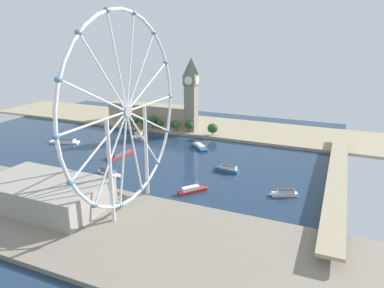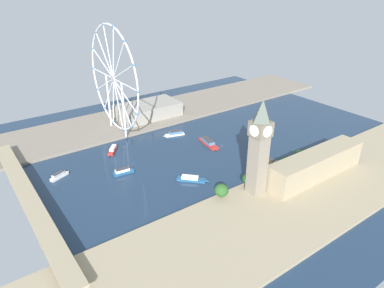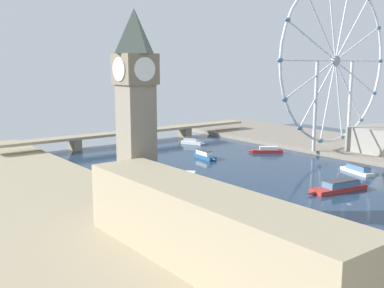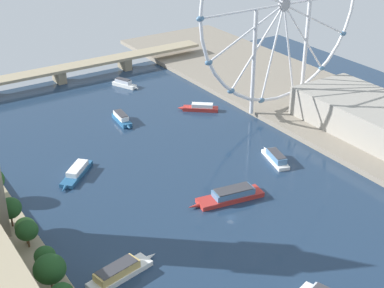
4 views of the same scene
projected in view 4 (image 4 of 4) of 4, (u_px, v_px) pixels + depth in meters
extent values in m
plane|color=#1E334C|center=(231.00, 217.00, 252.91)|extent=(414.00, 414.00, 0.00)
cylinder|color=#513823|center=(52.00, 285.00, 205.26)|extent=(0.80, 0.80, 4.84)
ellipsoid|color=#1E471E|center=(50.00, 269.00, 202.04)|extent=(11.75, 11.75, 10.58)
cylinder|color=#513823|center=(46.00, 267.00, 214.82)|extent=(0.80, 0.80, 3.94)
ellipsoid|color=#1E471E|center=(45.00, 256.00, 212.47)|extent=(8.08, 8.08, 7.28)
cylinder|color=#513823|center=(29.00, 242.00, 228.01)|extent=(0.80, 0.80, 4.41)
ellipsoid|color=#1E471E|center=(27.00, 230.00, 225.38)|extent=(9.05, 9.05, 8.15)
cylinder|color=#513823|center=(27.00, 238.00, 229.95)|extent=(0.80, 0.80, 4.85)
ellipsoid|color=#386B2D|center=(25.00, 227.00, 227.36)|extent=(8.26, 8.26, 7.44)
cylinder|color=#513823|center=(12.00, 221.00, 240.82)|extent=(0.80, 0.80, 4.98)
ellipsoid|color=#1E471E|center=(10.00, 208.00, 237.92)|extent=(9.85, 9.85, 8.87)
torus|color=silver|center=(284.00, 5.00, 328.88)|extent=(117.94, 1.97, 117.94)
cylinder|color=#99999E|center=(284.00, 5.00, 328.88)|extent=(6.96, 3.00, 6.96)
cylinder|color=silver|center=(244.00, 11.00, 314.74)|extent=(57.98, 1.18, 1.18)
cylinder|color=silver|center=(247.00, 33.00, 321.82)|extent=(52.76, 1.18, 26.23)
cylinder|color=silver|center=(257.00, 48.00, 330.30)|extent=(37.08, 1.18, 46.07)
cylinder|color=silver|center=(272.00, 54.00, 338.50)|extent=(14.06, 1.18, 56.79)
cylinder|color=silver|center=(289.00, 50.00, 344.79)|extent=(14.06, 1.18, 56.79)
cylinder|color=silver|center=(304.00, 38.00, 347.93)|extent=(37.08, 1.18, 46.07)
cylinder|color=silver|center=(315.00, 20.00, 347.30)|extent=(52.76, 1.18, 26.23)
ellipsoid|color=teal|center=(200.00, 19.00, 300.60)|extent=(4.80, 3.20, 3.20)
ellipsoid|color=teal|center=(209.00, 63.00, 314.76)|extent=(4.80, 3.20, 3.20)
ellipsoid|color=teal|center=(231.00, 91.00, 331.72)|extent=(4.80, 3.20, 3.20)
ellipsoid|color=teal|center=(261.00, 100.00, 348.12)|extent=(4.80, 3.20, 3.20)
ellipsoid|color=teal|center=(293.00, 92.00, 360.70)|extent=(4.80, 3.20, 3.20)
ellipsoid|color=teal|center=(322.00, 68.00, 366.99)|extent=(4.80, 3.20, 3.20)
ellipsoid|color=teal|center=(343.00, 34.00, 365.72)|extent=(4.80, 3.20, 3.20)
cylinder|color=silver|center=(305.00, 52.00, 353.04)|extent=(2.40, 2.40, 63.16)
cylinder|color=silver|center=(254.00, 63.00, 333.24)|extent=(2.40, 2.40, 63.16)
cube|color=gray|center=(366.00, 114.00, 324.78)|extent=(44.85, 79.64, 17.00)
cube|color=tan|center=(59.00, 69.00, 399.42)|extent=(226.00, 13.86, 2.00)
cube|color=gray|center=(59.00, 76.00, 401.74)|extent=(6.00, 12.47, 8.26)
cube|color=gray|center=(125.00, 63.00, 426.78)|extent=(6.00, 12.47, 8.26)
cube|color=white|center=(275.00, 159.00, 298.94)|extent=(12.03, 23.15, 1.89)
cone|color=white|center=(265.00, 149.00, 309.97)|extent=(2.92, 4.38, 1.89)
cube|color=teal|center=(277.00, 156.00, 296.86)|extent=(9.02, 15.59, 3.10)
cube|color=#38383D|center=(277.00, 153.00, 296.09)|extent=(8.38, 14.11, 0.30)
cube|color=#235684|center=(77.00, 174.00, 285.48)|extent=(23.60, 22.96, 2.00)
cone|color=#235684|center=(64.00, 189.00, 272.24)|extent=(4.79, 4.70, 2.00)
cube|color=white|center=(77.00, 168.00, 285.58)|extent=(15.05, 14.73, 2.59)
cube|color=#B22D28|center=(201.00, 109.00, 357.85)|extent=(20.35, 18.01, 2.34)
cone|color=#B22D28|center=(180.00, 108.00, 359.04)|extent=(4.52, 4.29, 2.34)
cube|color=white|center=(202.00, 105.00, 356.68)|extent=(13.05, 11.83, 2.39)
cube|color=white|center=(120.00, 274.00, 217.07)|extent=(27.70, 12.92, 2.08)
cone|color=white|center=(151.00, 256.00, 226.83)|extent=(5.13, 3.01, 2.08)
cube|color=#DBB766|center=(117.00, 270.00, 215.06)|extent=(18.81, 9.93, 3.08)
cube|color=#38383D|center=(117.00, 267.00, 214.30)|extent=(17.00, 9.27, 0.31)
cube|color=white|center=(124.00, 85.00, 394.66)|extent=(11.73, 18.50, 2.41)
cone|color=white|center=(137.00, 88.00, 389.56)|extent=(3.53, 3.96, 2.41)
cube|color=silver|center=(123.00, 81.00, 393.96)|extent=(8.47, 12.43, 2.66)
cube|color=#38383D|center=(123.00, 79.00, 393.24)|extent=(7.81, 11.27, 0.53)
cube|color=#B22D28|center=(230.00, 197.00, 265.52)|extent=(32.65, 13.85, 2.19)
cone|color=#B22D28|center=(194.00, 206.00, 258.91)|extent=(5.98, 3.09, 2.19)
cube|color=teal|center=(233.00, 192.00, 264.96)|extent=(20.27, 10.46, 2.82)
cube|color=#38383D|center=(233.00, 189.00, 264.22)|extent=(18.31, 9.79, 0.47)
cube|color=#235684|center=(122.00, 120.00, 342.22)|extent=(7.56, 19.94, 2.53)
cone|color=#235684|center=(129.00, 127.00, 333.27)|extent=(2.86, 3.73, 2.53)
cube|color=white|center=(121.00, 116.00, 341.82)|extent=(6.10, 14.11, 2.69)
cube|color=#38383D|center=(121.00, 113.00, 341.10)|extent=(5.74, 12.72, 0.47)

